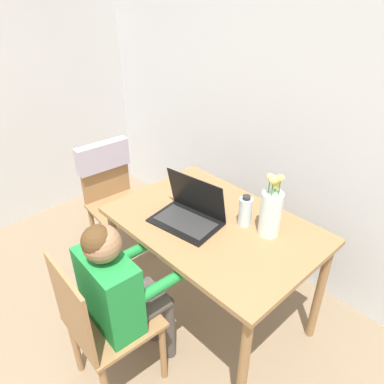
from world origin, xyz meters
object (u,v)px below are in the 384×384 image
Objects in this scene: chair_spare at (110,183)px; flower_vase at (271,211)px; laptop at (190,211)px; person_seated at (118,287)px; chair_occupied at (102,325)px; water_bottle at (245,211)px.

chair_spare is 1.32m from flower_vase.
person_seated is at bearing -92.51° from laptop.
flower_vase is at bearing 21.28° from laptop.
laptop reaches higher than chair_occupied.
laptop is at bearing -149.96° from flower_vase.
water_bottle reaches higher than chair_spare.
chair_occupied is at bearing -102.62° from water_bottle.
flower_vase reaches higher than chair_spare.
chair_spare is 0.92m from laptop.
person_seated is 0.77m from water_bottle.
flower_vase is at bearing 12.66° from water_bottle.
person_seated is (0.01, 0.12, 0.19)m from chair_occupied.
person_seated is at bearing -112.98° from flower_vase.
water_bottle reaches higher than chair_occupied.
chair_occupied is at bearing -94.23° from laptop.
laptop reaches higher than chair_spare.
chair_occupied is 2.15× the size of laptop.
laptop is at bearing -81.98° from chair_occupied.
chair_occupied is 0.99× the size of chair_spare.
flower_vase reaches higher than laptop.
chair_spare is 2.18× the size of laptop.
flower_vase is at bearing -76.80° from chair_spare.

